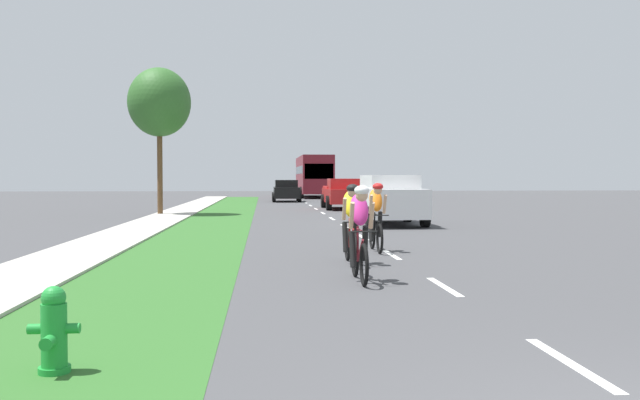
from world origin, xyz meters
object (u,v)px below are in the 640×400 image
(pickup_red, at_px, (344,194))
(street_tree_near, at_px, (159,103))
(cyclist_distant, at_px, (376,216))
(suv_white, at_px, (390,198))
(sedan_black, at_px, (286,191))
(bus_maroon, at_px, (314,174))
(cyclist_lead, at_px, (360,232))
(cyclist_trailing, at_px, (351,223))
(fire_hydrant_green, at_px, (54,331))

(pickup_red, height_order, street_tree_near, street_tree_near)
(cyclist_distant, relative_size, street_tree_near, 0.26)
(suv_white, distance_m, sedan_black, 23.45)
(sedan_black, height_order, bus_maroon, bus_maroon)
(pickup_red, bearing_deg, cyclist_distant, -94.85)
(cyclist_lead, height_order, suv_white, suv_white)
(cyclist_trailing, bearing_deg, pickup_red, 83.45)
(cyclist_lead, bearing_deg, fire_hydrant_green, -124.93)
(cyclist_trailing, bearing_deg, cyclist_distant, 68.20)
(suv_white, height_order, sedan_black, suv_white)
(suv_white, relative_size, street_tree_near, 0.70)
(cyclist_trailing, distance_m, cyclist_distant, 2.33)
(fire_hydrant_green, height_order, pickup_red, pickup_red)
(cyclist_distant, bearing_deg, pickup_red, 85.15)
(fire_hydrant_green, distance_m, bus_maroon, 52.03)
(cyclist_lead, bearing_deg, cyclist_trailing, 86.18)
(cyclist_lead, relative_size, street_tree_near, 0.26)
(cyclist_distant, height_order, pickup_red, pickup_red)
(cyclist_lead, xyz_separation_m, suv_white, (2.98, 13.07, 0.14))
(cyclist_lead, relative_size, bus_maroon, 0.15)
(fire_hydrant_green, distance_m, cyclist_lead, 5.92)
(cyclist_distant, distance_m, bus_maroon, 42.47)
(bus_maroon, distance_m, street_tree_near, 28.34)
(cyclist_trailing, distance_m, sedan_black, 34.11)
(suv_white, height_order, pickup_red, suv_white)
(cyclist_lead, height_order, sedan_black, cyclist_lead)
(bus_maroon, bearing_deg, cyclist_lead, -93.32)
(fire_hydrant_green, height_order, cyclist_trailing, cyclist_trailing)
(cyclist_lead, distance_m, sedan_black, 36.33)
(bus_maroon, relative_size, street_tree_near, 1.74)
(cyclist_lead, relative_size, cyclist_trailing, 1.00)
(suv_white, bearing_deg, sedan_black, 97.28)
(bus_maroon, bearing_deg, pickup_red, -89.89)
(cyclist_distant, height_order, bus_maroon, bus_maroon)
(bus_maroon, bearing_deg, cyclist_distant, -92.30)
(cyclist_distant, distance_m, suv_white, 8.90)
(cyclist_trailing, height_order, street_tree_near, street_tree_near)
(fire_hydrant_green, height_order, sedan_black, sedan_black)
(suv_white, bearing_deg, street_tree_near, 142.74)
(bus_maroon, bearing_deg, suv_white, -89.55)
(cyclist_trailing, relative_size, cyclist_distant, 1.00)
(street_tree_near, bearing_deg, cyclist_trailing, -70.24)
(suv_white, bearing_deg, bus_maroon, 90.45)
(cyclist_trailing, distance_m, suv_white, 11.21)
(cyclist_lead, bearing_deg, cyclist_distant, 77.00)
(cyclist_distant, distance_m, street_tree_near, 17.85)
(sedan_black, relative_size, street_tree_near, 0.64)
(fire_hydrant_green, bearing_deg, cyclist_trailing, 63.45)
(fire_hydrant_green, relative_size, sedan_black, 0.18)
(cyclist_lead, relative_size, cyclist_distant, 1.00)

